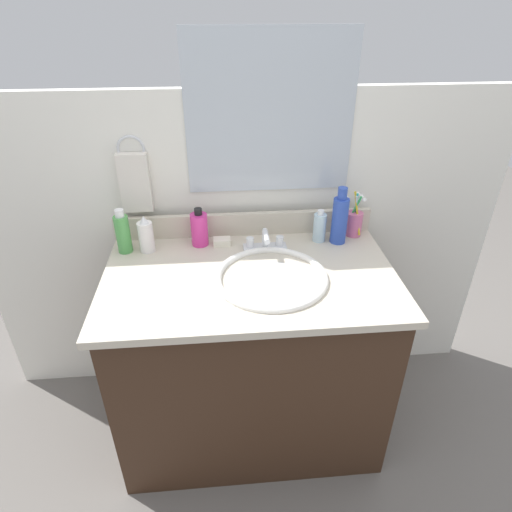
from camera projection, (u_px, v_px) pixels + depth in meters
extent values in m
plane|color=#66605B|center=(251.00, 422.00, 1.86)|extent=(6.00, 6.00, 0.00)
cube|color=#382316|center=(251.00, 359.00, 1.67)|extent=(0.95, 0.55, 0.73)
cube|color=beige|center=(250.00, 277.00, 1.47)|extent=(0.99, 0.60, 0.03)
cube|color=beige|center=(244.00, 224.00, 1.69)|extent=(0.99, 0.02, 0.09)
cube|color=white|center=(244.00, 250.00, 1.82)|extent=(2.09, 0.04, 1.30)
cube|color=#B2BCC6|center=(270.00, 114.00, 1.52)|extent=(0.60, 0.01, 0.56)
torus|color=silver|center=(131.00, 149.00, 1.54)|extent=(0.10, 0.01, 0.10)
cube|color=silver|center=(135.00, 183.00, 1.58)|extent=(0.11, 0.04, 0.22)
torus|color=white|center=(271.00, 277.00, 1.44)|extent=(0.38, 0.38, 0.02)
ellipsoid|color=white|center=(271.00, 288.00, 1.46)|extent=(0.33, 0.33, 0.11)
cylinder|color=#B2B5BA|center=(271.00, 297.00, 1.48)|extent=(0.04, 0.04, 0.01)
cube|color=silver|center=(265.00, 247.00, 1.61)|extent=(0.16, 0.05, 0.01)
cylinder|color=silver|center=(265.00, 239.00, 1.59)|extent=(0.02, 0.02, 0.06)
cylinder|color=silver|center=(266.00, 236.00, 1.54)|extent=(0.02, 0.09, 0.02)
cylinder|color=silver|center=(250.00, 242.00, 1.59)|extent=(0.03, 0.03, 0.04)
cylinder|color=silver|center=(280.00, 241.00, 1.60)|extent=(0.03, 0.03, 0.04)
cylinder|color=#2D4CB2|center=(340.00, 221.00, 1.61)|extent=(0.06, 0.06, 0.18)
cylinder|color=#2D4CB2|center=(343.00, 193.00, 1.56)|extent=(0.03, 0.03, 0.04)
cylinder|color=#D8338C|center=(199.00, 230.00, 1.61)|extent=(0.06, 0.06, 0.12)
cylinder|color=black|center=(198.00, 212.00, 1.57)|extent=(0.03, 0.03, 0.02)
cylinder|color=#4C9E4C|center=(123.00, 234.00, 1.56)|extent=(0.05, 0.05, 0.14)
cylinder|color=white|center=(119.00, 213.00, 1.52)|extent=(0.03, 0.03, 0.03)
cylinder|color=white|center=(146.00, 237.00, 1.57)|extent=(0.05, 0.05, 0.11)
cone|color=white|center=(144.00, 219.00, 1.53)|extent=(0.03, 0.03, 0.03)
cylinder|color=silver|center=(320.00, 228.00, 1.64)|extent=(0.05, 0.05, 0.11)
cylinder|color=white|center=(321.00, 212.00, 1.61)|extent=(0.02, 0.02, 0.02)
cylinder|color=#D16693|center=(354.00, 224.00, 1.68)|extent=(0.06, 0.06, 0.09)
cylinder|color=white|center=(357.00, 213.00, 1.67)|extent=(0.03, 0.03, 0.15)
cube|color=white|center=(362.00, 197.00, 1.64)|extent=(0.01, 0.02, 0.01)
cylinder|color=green|center=(352.00, 214.00, 1.66)|extent=(0.06, 0.03, 0.15)
cube|color=white|center=(347.00, 198.00, 1.64)|extent=(0.01, 0.02, 0.01)
cylinder|color=#26B2B2|center=(356.00, 212.00, 1.67)|extent=(0.02, 0.03, 0.16)
cube|color=white|center=(358.00, 194.00, 1.64)|extent=(0.01, 0.02, 0.01)
cylinder|color=yellow|center=(357.00, 214.00, 1.65)|extent=(0.03, 0.05, 0.17)
cube|color=white|center=(364.00, 200.00, 1.60)|extent=(0.01, 0.02, 0.01)
cube|color=white|center=(222.00, 241.00, 1.63)|extent=(0.06, 0.04, 0.02)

